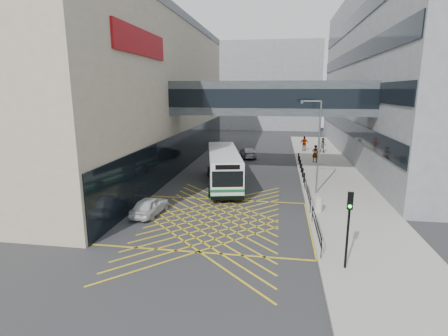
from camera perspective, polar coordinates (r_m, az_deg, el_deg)
The scene contains 18 objects.
ground at distance 22.66m, azimuth -1.61°, elevation -8.62°, with size 120.00×120.00×0.00m, color #333335.
building_whsmith at distance 42.79m, azimuth -22.24°, elevation 11.40°, with size 24.17×42.00×16.00m.
building_far at distance 80.98m, azimuth 4.95°, elevation 13.10°, with size 28.00×16.00×18.00m, color gray.
skybridge at distance 32.78m, azimuth 7.54°, elevation 11.26°, with size 20.00×4.10×3.00m.
pavement at distance 37.01m, azimuth 16.67°, elevation -0.62°, with size 6.00×54.00×0.16m, color #A7A299.
box_junction at distance 22.66m, azimuth -1.61°, elevation -8.61°, with size 12.00×9.00×0.01m.
bus at distance 30.64m, azimuth -0.09°, elevation 0.23°, with size 4.76×11.21×3.06m.
car_white at distance 24.09m, azimuth -12.03°, elevation -6.02°, with size 1.61×3.93×1.25m, color silver.
car_dark at distance 40.93m, azimuth 0.64°, elevation 2.14°, with size 1.94×4.97×1.56m, color black.
car_silver at distance 43.56m, azimuth 3.87°, elevation 2.60°, with size 1.80×4.27×1.33m, color #9B9DA3.
traffic_light at distance 16.69m, azimuth 19.70°, elevation -7.90°, with size 0.28×0.44×3.69m.
street_lamp at distance 28.19m, azimuth 14.93°, elevation 4.22°, with size 1.65×0.49×7.27m.
litter_bin at distance 24.51m, azimuth 15.14°, elevation -5.78°, with size 0.57×0.57×0.99m, color #ADA89E.
kerb_railings at distance 23.80m, azimuth 13.99°, elevation -5.71°, with size 0.05×12.54×1.00m.
bollards at distance 36.63m, azimuth 12.45°, elevation 0.33°, with size 0.14×10.14×0.90m.
pedestrian_a at distance 41.17m, azimuth 14.64°, elevation 2.30°, with size 0.78×0.56×1.96m, color gray.
pedestrian_b at distance 47.68m, azimuth 15.87°, elevation 3.56°, with size 0.93×0.54×1.91m, color gray.
pedestrian_c at distance 48.62m, azimuth 12.98°, elevation 3.91°, with size 1.16×0.56×1.96m, color gray.
Camera 1 is at (3.93, -20.76, 8.19)m, focal length 28.00 mm.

